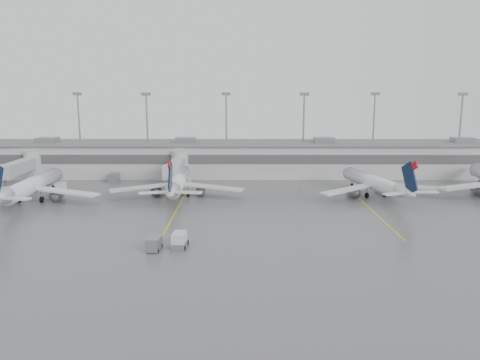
{
  "coord_description": "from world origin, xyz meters",
  "views": [
    {
      "loc": [
        -5.83,
        -59.84,
        21.07
      ],
      "look_at": [
        -6.12,
        24.0,
        5.0
      ],
      "focal_mm": 35.0,
      "sensor_mm": 36.0,
      "label": 1
    }
  ],
  "objects_px": {
    "jet_mid_left": "(178,182)",
    "baggage_tug": "(179,242)",
    "jet_far_left": "(30,186)",
    "jet_mid_right": "(375,183)"
  },
  "relations": [
    {
      "from": "jet_mid_left",
      "to": "baggage_tug",
      "type": "distance_m",
      "value": 31.73
    },
    {
      "from": "jet_far_left",
      "to": "baggage_tug",
      "type": "bearing_deg",
      "value": -40.43
    },
    {
      "from": "jet_mid_right",
      "to": "baggage_tug",
      "type": "bearing_deg",
      "value": -152.35
    },
    {
      "from": "jet_far_left",
      "to": "jet_mid_right",
      "type": "relative_size",
      "value": 1.11
    },
    {
      "from": "jet_far_left",
      "to": "jet_mid_left",
      "type": "bearing_deg",
      "value": 9.22
    },
    {
      "from": "jet_mid_right",
      "to": "jet_far_left",
      "type": "bearing_deg",
      "value": 170.23
    },
    {
      "from": "jet_mid_right",
      "to": "jet_mid_left",
      "type": "bearing_deg",
      "value": 165.92
    },
    {
      "from": "baggage_tug",
      "to": "jet_far_left",
      "type": "bearing_deg",
      "value": 144.61
    },
    {
      "from": "jet_mid_right",
      "to": "baggage_tug",
      "type": "xyz_separation_m",
      "value": [
        -35.34,
        -31.08,
        -2.07
      ]
    },
    {
      "from": "jet_mid_left",
      "to": "jet_mid_right",
      "type": "xyz_separation_m",
      "value": [
        39.67,
        -0.28,
        -0.13
      ]
    }
  ]
}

